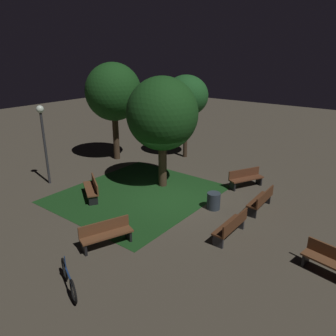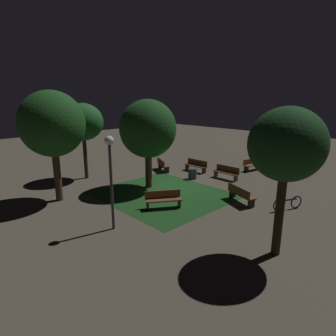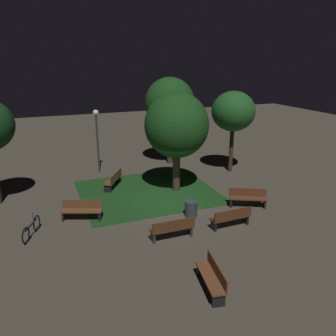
{
  "view_description": "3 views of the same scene",
  "coord_description": "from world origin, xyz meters",
  "px_view_note": "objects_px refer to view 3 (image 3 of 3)",
  "views": [
    {
      "loc": [
        -10.73,
        -8.13,
        6.33
      ],
      "look_at": [
        -0.06,
        0.1,
        1.45
      ],
      "focal_mm": 34.61,
      "sensor_mm": 36.0,
      "label": 1
    },
    {
      "loc": [
        -11.76,
        11.73,
        5.39
      ],
      "look_at": [
        -0.02,
        0.47,
        1.26
      ],
      "focal_mm": 29.88,
      "sensor_mm": 36.0,
      "label": 2
    },
    {
      "loc": [
        -6.12,
        -15.19,
        6.94
      ],
      "look_at": [
        0.46,
        1.26,
        1.29
      ],
      "focal_mm": 37.23,
      "sensor_mm": 36.0,
      "label": 3
    }
  ],
  "objects_px": {
    "bench_near_trees": "(231,217)",
    "bench_back_row": "(82,209)",
    "bicycle": "(31,229)",
    "bench_path_side": "(173,228)",
    "lamp_post_plaza_west": "(97,129)",
    "trash_bin": "(191,209)",
    "bench_lawn_edge": "(213,276)",
    "tree_back_left": "(170,104)",
    "tree_lawn_side": "(177,126)",
    "bench_front_left": "(248,197)",
    "tree_left_canopy": "(233,112)",
    "bench_front_right": "(114,179)"
  },
  "relations": [
    {
      "from": "bench_lawn_edge",
      "to": "bench_back_row",
      "type": "height_order",
      "value": "same"
    },
    {
      "from": "bench_near_trees",
      "to": "bench_front_right",
      "type": "relative_size",
      "value": 1.02
    },
    {
      "from": "bench_front_right",
      "to": "trash_bin",
      "type": "xyz_separation_m",
      "value": [
        2.4,
        -4.93,
        -0.12
      ]
    },
    {
      "from": "bench_front_right",
      "to": "bicycle",
      "type": "height_order",
      "value": "bicycle"
    },
    {
      "from": "tree_lawn_side",
      "to": "lamp_post_plaza_west",
      "type": "bearing_deg",
      "value": 124.98
    },
    {
      "from": "bench_front_right",
      "to": "tree_back_left",
      "type": "distance_m",
      "value": 6.74
    },
    {
      "from": "bench_front_left",
      "to": "bicycle",
      "type": "height_order",
      "value": "bicycle"
    },
    {
      "from": "bench_path_side",
      "to": "trash_bin",
      "type": "xyz_separation_m",
      "value": [
        1.59,
        1.65,
        -0.12
      ]
    },
    {
      "from": "bench_near_trees",
      "to": "bench_back_row",
      "type": "distance_m",
      "value": 6.57
    },
    {
      "from": "bench_path_side",
      "to": "tree_back_left",
      "type": "xyz_separation_m",
      "value": [
        3.88,
        9.86,
        3.57
      ]
    },
    {
      "from": "trash_bin",
      "to": "bench_path_side",
      "type": "bearing_deg",
      "value": -133.98
    },
    {
      "from": "bench_path_side",
      "to": "tree_lawn_side",
      "type": "height_order",
      "value": "tree_lawn_side"
    },
    {
      "from": "bench_back_row",
      "to": "bench_path_side",
      "type": "bearing_deg",
      "value": -45.88
    },
    {
      "from": "tree_left_canopy",
      "to": "tree_back_left",
      "type": "bearing_deg",
      "value": 132.68
    },
    {
      "from": "tree_left_canopy",
      "to": "bicycle",
      "type": "bearing_deg",
      "value": -159.88
    },
    {
      "from": "bench_near_trees",
      "to": "bench_lawn_edge",
      "type": "xyz_separation_m",
      "value": [
        -2.74,
        -3.38,
        0.0
      ]
    },
    {
      "from": "bench_back_row",
      "to": "bench_front_left",
      "type": "bearing_deg",
      "value": -11.36
    },
    {
      "from": "lamp_post_plaza_west",
      "to": "bench_lawn_edge",
      "type": "bearing_deg",
      "value": -85.72
    },
    {
      "from": "bench_path_side",
      "to": "bicycle",
      "type": "height_order",
      "value": "bicycle"
    },
    {
      "from": "bench_front_left",
      "to": "tree_lawn_side",
      "type": "distance_m",
      "value": 5.11
    },
    {
      "from": "bench_path_side",
      "to": "bench_front_right",
      "type": "xyz_separation_m",
      "value": [
        -0.81,
        6.59,
        0.0
      ]
    },
    {
      "from": "tree_back_left",
      "to": "tree_lawn_side",
      "type": "relative_size",
      "value": 1.09
    },
    {
      "from": "bench_lawn_edge",
      "to": "bench_front_left",
      "type": "distance_m",
      "value": 6.84
    },
    {
      "from": "tree_lawn_side",
      "to": "trash_bin",
      "type": "height_order",
      "value": "tree_lawn_side"
    },
    {
      "from": "bicycle",
      "to": "bench_front_right",
      "type": "bearing_deg",
      "value": 44.0
    },
    {
      "from": "bench_path_side",
      "to": "bench_front_left",
      "type": "bearing_deg",
      "value": 19.3
    },
    {
      "from": "bench_front_right",
      "to": "tree_left_canopy",
      "type": "distance_m",
      "value": 8.27
    },
    {
      "from": "bench_near_trees",
      "to": "bicycle",
      "type": "distance_m",
      "value": 8.24
    },
    {
      "from": "tree_left_canopy",
      "to": "tree_lawn_side",
      "type": "xyz_separation_m",
      "value": [
        -4.5,
        -1.78,
        -0.23
      ]
    },
    {
      "from": "bench_path_side",
      "to": "tree_back_left",
      "type": "relative_size",
      "value": 0.31
    },
    {
      "from": "bench_lawn_edge",
      "to": "trash_bin",
      "type": "distance_m",
      "value": 5.3
    },
    {
      "from": "bench_path_side",
      "to": "lamp_post_plaza_west",
      "type": "bearing_deg",
      "value": 96.08
    },
    {
      "from": "bench_front_right",
      "to": "tree_lawn_side",
      "type": "relative_size",
      "value": 0.34
    },
    {
      "from": "tree_left_canopy",
      "to": "trash_bin",
      "type": "bearing_deg",
      "value": -135.57
    },
    {
      "from": "bench_front_left",
      "to": "tree_lawn_side",
      "type": "height_order",
      "value": "tree_lawn_side"
    },
    {
      "from": "bench_path_side",
      "to": "tree_left_canopy",
      "type": "relative_size",
      "value": 0.36
    },
    {
      "from": "bench_front_right",
      "to": "bench_back_row",
      "type": "bearing_deg",
      "value": -123.45
    },
    {
      "from": "bench_near_trees",
      "to": "bicycle",
      "type": "xyz_separation_m",
      "value": [
        -7.9,
        2.34,
        -0.14
      ]
    },
    {
      "from": "lamp_post_plaza_west",
      "to": "trash_bin",
      "type": "xyz_separation_m",
      "value": [
        2.62,
        -8.0,
        -2.37
      ]
    },
    {
      "from": "tree_lawn_side",
      "to": "tree_left_canopy",
      "type": "bearing_deg",
      "value": 21.59
    },
    {
      "from": "bench_path_side",
      "to": "tree_left_canopy",
      "type": "bearing_deg",
      "value": 44.81
    },
    {
      "from": "trash_bin",
      "to": "tree_back_left",
      "type": "bearing_deg",
      "value": 74.47
    },
    {
      "from": "bicycle",
      "to": "lamp_post_plaza_west",
      "type": "bearing_deg",
      "value": 60.26
    },
    {
      "from": "bench_path_side",
      "to": "lamp_post_plaza_west",
      "type": "relative_size",
      "value": 0.46
    },
    {
      "from": "bench_lawn_edge",
      "to": "tree_back_left",
      "type": "height_order",
      "value": "tree_back_left"
    },
    {
      "from": "bench_back_row",
      "to": "tree_lawn_side",
      "type": "xyz_separation_m",
      "value": [
        5.33,
        1.78,
        3.08
      ]
    },
    {
      "from": "bench_lawn_edge",
      "to": "bench_front_right",
      "type": "bearing_deg",
      "value": 94.32
    },
    {
      "from": "bench_near_trees",
      "to": "tree_back_left",
      "type": "bearing_deg",
      "value": 83.16
    },
    {
      "from": "bench_path_side",
      "to": "lamp_post_plaza_west",
      "type": "distance_m",
      "value": 9.96
    },
    {
      "from": "tree_back_left",
      "to": "bicycle",
      "type": "height_order",
      "value": "tree_back_left"
    }
  ]
}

